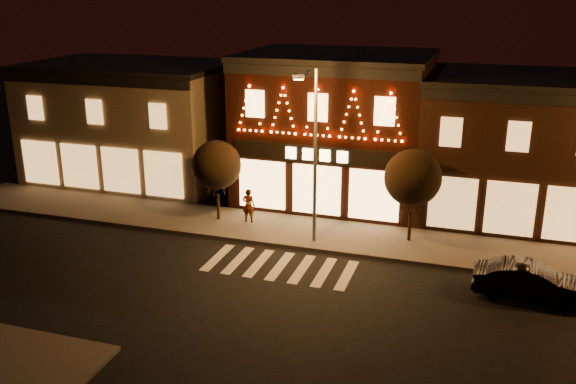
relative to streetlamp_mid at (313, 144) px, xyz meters
The scene contains 10 objects.
ground 8.35m from the streetlamp_mid, 95.74° to the right, with size 120.00×120.00×0.00m, color black.
sidewalk_far 5.19m from the streetlamp_mid, 44.18° to the left, with size 44.00×4.00×0.15m, color #47423D.
building_left 15.54m from the streetlamp_mid, 151.97° to the left, with size 12.20×8.28×7.30m.
building_pulp 7.34m from the streetlamp_mid, 95.31° to the left, with size 10.20×8.34×8.30m.
building_right_a 11.50m from the streetlamp_mid, 39.52° to the left, with size 9.20×8.28×7.50m.
streetlamp_mid is the anchor object (origin of this frame).
tree_left 5.98m from the streetlamp_mid, 164.79° to the left, with size 2.50×2.50×4.18m.
tree_right 4.96m from the streetlamp_mid, 20.92° to the left, with size 2.67×2.67×4.46m.
dark_sedan 10.78m from the streetlamp_mid, 14.54° to the right, with size 1.52×4.36×1.44m, color black.
pedestrian 5.68m from the streetlamp_mid, 157.33° to the left, with size 0.65×0.43×1.78m, color gray.
Camera 1 is at (8.05, -19.79, 11.73)m, focal length 39.02 mm.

